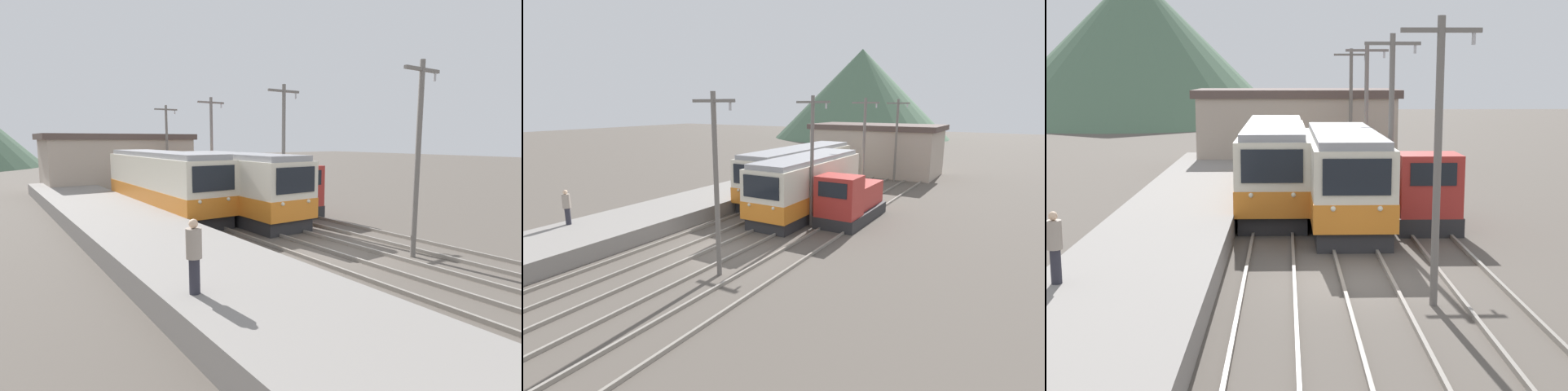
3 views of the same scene
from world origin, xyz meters
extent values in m
plane|color=#564F47|center=(0.00, 0.00, 0.00)|extent=(200.00, 200.00, 0.00)
cube|color=gray|center=(-6.25, 0.00, 0.42)|extent=(4.50, 54.00, 0.85)
cube|color=gray|center=(-3.32, 0.00, 0.07)|extent=(0.10, 60.00, 0.14)
cube|color=gray|center=(-1.88, 0.00, 0.07)|extent=(0.10, 60.00, 0.14)
cube|color=gray|center=(-0.52, 0.00, 0.07)|extent=(0.10, 60.00, 0.14)
cube|color=gray|center=(0.92, 0.00, 0.07)|extent=(0.10, 60.00, 0.14)
cube|color=gray|center=(2.48, 0.00, 0.07)|extent=(0.10, 60.00, 0.14)
cube|color=gray|center=(3.92, 0.00, 0.07)|extent=(0.10, 60.00, 0.14)
cube|color=#28282B|center=(-2.60, 12.22, 0.35)|extent=(2.58, 12.28, 0.70)
cube|color=silver|center=(-2.60, 12.22, 2.08)|extent=(2.80, 12.79, 2.77)
cube|color=orange|center=(-2.60, 12.22, 1.20)|extent=(2.84, 12.83, 1.00)
cube|color=black|center=(-2.60, 5.80, 2.64)|extent=(2.24, 0.06, 1.22)
sphere|color=silver|center=(-3.37, 5.79, 1.59)|extent=(0.18, 0.18, 0.18)
sphere|color=silver|center=(-1.83, 5.79, 1.59)|extent=(0.18, 0.18, 0.18)
cube|color=#939399|center=(-2.60, 12.22, 3.61)|extent=(2.46, 12.28, 0.28)
cube|color=#28282B|center=(0.20, 8.29, 0.35)|extent=(2.58, 9.89, 0.70)
cube|color=silver|center=(0.20, 8.29, 2.07)|extent=(2.80, 10.30, 2.73)
cube|color=orange|center=(0.20, 8.29, 1.19)|extent=(2.84, 10.34, 0.98)
cube|color=black|center=(0.20, 3.10, 2.61)|extent=(2.24, 0.06, 1.20)
sphere|color=silver|center=(-0.57, 3.09, 1.57)|extent=(0.18, 0.18, 0.18)
sphere|color=silver|center=(0.97, 3.09, 1.57)|extent=(0.18, 0.18, 0.18)
cube|color=#939399|center=(0.20, 8.29, 3.57)|extent=(2.46, 9.89, 0.28)
cube|color=#28282B|center=(3.20, 8.42, 0.35)|extent=(2.40, 5.79, 0.70)
cube|color=#B22D28|center=(3.20, 6.45, 1.85)|extent=(2.28, 1.85, 2.30)
cube|color=black|center=(3.20, 5.51, 2.36)|extent=(1.68, 0.04, 0.83)
cube|color=#B22D28|center=(3.20, 9.35, 1.40)|extent=(1.92, 3.84, 1.40)
cylinder|color=black|center=(3.20, 9.35, 2.35)|extent=(0.16, 0.16, 0.50)
cylinder|color=slate|center=(1.70, -2.12, 3.67)|extent=(0.20, 0.20, 7.33)
cube|color=slate|center=(1.70, -2.12, 6.98)|extent=(2.00, 0.12, 0.12)
cylinder|color=#B2B2B7|center=(2.50, -2.12, 6.78)|extent=(0.10, 0.10, 0.30)
cylinder|color=slate|center=(1.70, 5.98, 3.67)|extent=(0.20, 0.20, 7.33)
cube|color=slate|center=(1.70, 5.98, 6.98)|extent=(2.00, 0.12, 0.12)
cylinder|color=#B2B2B7|center=(2.50, 5.98, 6.78)|extent=(0.10, 0.10, 0.30)
cylinder|color=slate|center=(1.70, 14.07, 3.67)|extent=(0.20, 0.20, 7.33)
cube|color=slate|center=(1.70, 14.07, 6.98)|extent=(2.00, 0.12, 0.12)
cylinder|color=#B2B2B7|center=(2.50, 14.07, 6.78)|extent=(0.10, 0.10, 0.30)
cylinder|color=slate|center=(1.70, 22.16, 3.67)|extent=(0.20, 0.20, 7.33)
cube|color=slate|center=(1.70, 22.16, 6.98)|extent=(2.00, 0.12, 0.12)
cylinder|color=#B2B2B7|center=(2.50, 22.16, 6.78)|extent=(0.10, 0.10, 0.30)
cylinder|color=#282833|center=(-7.75, -2.73, 1.28)|extent=(0.26, 0.26, 0.87)
cylinder|color=gray|center=(-7.75, -2.73, 2.07)|extent=(0.38, 0.38, 0.72)
sphere|color=beige|center=(-7.75, -2.73, 2.54)|extent=(0.22, 0.22, 0.22)
cube|color=#AD9E8E|center=(-1.39, 26.00, 2.22)|extent=(12.00, 6.00, 4.44)
cube|color=#51423D|center=(-1.39, 26.00, 4.69)|extent=(12.60, 6.30, 0.50)
camera|label=1|loc=(-11.74, -11.20, 4.48)|focal=28.00mm
camera|label=2|loc=(12.09, -14.06, 6.83)|focal=28.00mm
camera|label=3|loc=(-2.13, -20.10, 5.95)|focal=50.00mm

